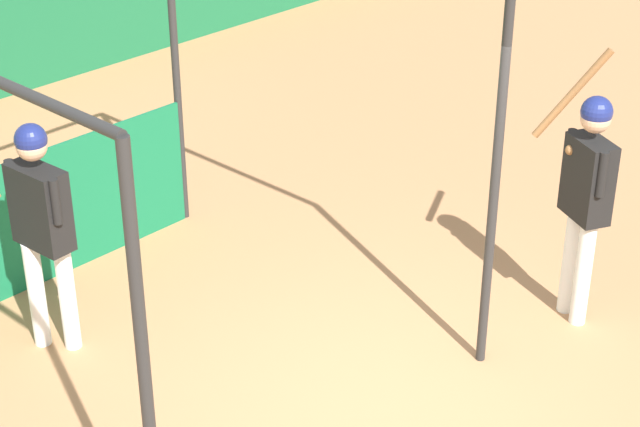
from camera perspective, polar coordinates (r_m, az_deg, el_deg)
The scene contains 4 objects.
ground_plane at distance 7.76m, azimuth 3.67°, elevation -10.32°, with size 60.00×60.00×0.00m, color #A8754C.
batting_cage at distance 8.41m, azimuth -12.55°, elevation 2.28°, with size 3.18×3.50×2.87m.
player_batter at distance 8.06m, azimuth -14.75°, elevation -0.08°, with size 0.56×0.96×2.04m.
player_waiting at distance 8.40m, azimuth 14.01°, elevation 1.42°, with size 0.55×0.78×2.17m.
Camera 1 is at (-4.80, -3.80, 4.77)m, focal length 60.00 mm.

